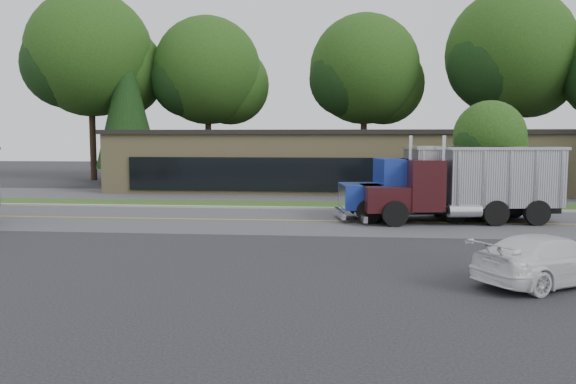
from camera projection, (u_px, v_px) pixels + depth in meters
name	position (u px, v px, depth m)	size (l,w,h in m)	color
ground	(270.00, 265.00, 16.64)	(140.00, 140.00, 0.00)	#35353A
road	(295.00, 221.00, 25.56)	(60.00, 8.00, 0.02)	#5B5B60
center_line	(295.00, 221.00, 25.56)	(60.00, 0.12, 0.01)	gold
curb	(302.00, 209.00, 29.72)	(60.00, 0.30, 0.12)	#9E9E99
grass_verge	(304.00, 205.00, 31.50)	(60.00, 3.40, 0.03)	#28511B
far_parking	(309.00, 196.00, 36.45)	(60.00, 7.00, 0.02)	#5B5B60
strip_mall	(340.00, 161.00, 42.01)	(32.00, 12.00, 4.00)	tan
tree_far_a	(93.00, 60.00, 49.35)	(11.59, 10.90, 16.53)	#382619
tree_far_b	(210.00, 76.00, 50.48)	(10.22, 9.62, 14.58)	#382619
tree_far_c	(366.00, 75.00, 49.15)	(10.18, 9.58, 14.52)	#382619
tree_far_d	(511.00, 60.00, 46.93)	(11.28, 10.62, 16.09)	#382619
evergreen_left	(127.00, 103.00, 47.24)	(5.32, 5.32, 12.08)	#382619
tree_verge	(490.00, 140.00, 30.23)	(4.05, 3.81, 5.77)	#382619
dump_truck_blue	(434.00, 181.00, 25.80)	(7.91, 3.68, 3.36)	black
dump_truck_maroon	(471.00, 182.00, 24.94)	(8.92, 3.78, 3.36)	black
rally_car	(550.00, 259.00, 14.49)	(1.80, 4.43, 1.28)	white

